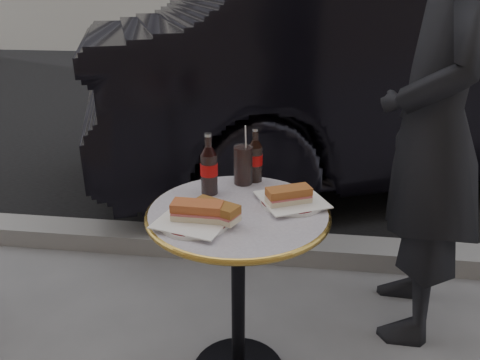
# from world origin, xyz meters

# --- Properties ---
(asphalt_road) EXTENTS (40.00, 8.00, 0.00)m
(asphalt_road) POSITION_xyz_m (0.00, 5.00, 0.00)
(asphalt_road) COLOR black
(asphalt_road) RESTS_ON ground
(curb) EXTENTS (40.00, 0.20, 0.12)m
(curb) POSITION_xyz_m (0.00, 0.90, 0.05)
(curb) COLOR gray
(curb) RESTS_ON ground
(bistro_table) EXTENTS (0.62, 0.62, 0.73)m
(bistro_table) POSITION_xyz_m (0.00, 0.00, 0.37)
(bistro_table) COLOR #BAB2C4
(bistro_table) RESTS_ON ground
(plate_left) EXTENTS (0.30, 0.30, 0.01)m
(plate_left) POSITION_xyz_m (-0.12, -0.11, 0.74)
(plate_left) COLOR white
(plate_left) RESTS_ON bistro_table
(plate_right) EXTENTS (0.27, 0.27, 0.01)m
(plate_right) POSITION_xyz_m (0.18, 0.07, 0.74)
(plate_right) COLOR white
(plate_right) RESTS_ON bistro_table
(sandwich_left_a) EXTENTS (0.16, 0.08, 0.06)m
(sandwich_left_a) POSITION_xyz_m (-0.11, -0.11, 0.77)
(sandwich_left_a) COLOR #B5582E
(sandwich_left_a) RESTS_ON plate_left
(sandwich_left_b) EXTENTS (0.17, 0.13, 0.05)m
(sandwich_left_b) POSITION_xyz_m (-0.06, -0.10, 0.77)
(sandwich_left_b) COLOR brown
(sandwich_left_b) RESTS_ON plate_left
(sandwich_right) EXTENTS (0.17, 0.13, 0.05)m
(sandwich_right) POSITION_xyz_m (0.17, 0.05, 0.77)
(sandwich_right) COLOR #A25929
(sandwich_right) RESTS_ON plate_right
(cola_bottle_left) EXTENTS (0.08, 0.08, 0.23)m
(cola_bottle_left) POSITION_xyz_m (-0.12, 0.12, 0.85)
(cola_bottle_left) COLOR black
(cola_bottle_left) RESTS_ON bistro_table
(cola_bottle_right) EXTENTS (0.06, 0.06, 0.21)m
(cola_bottle_right) POSITION_xyz_m (0.03, 0.26, 0.84)
(cola_bottle_right) COLOR black
(cola_bottle_right) RESTS_ON bistro_table
(cola_glass) EXTENTS (0.09, 0.09, 0.15)m
(cola_glass) POSITION_xyz_m (-0.01, 0.23, 0.81)
(cola_glass) COLOR black
(cola_glass) RESTS_ON bistro_table
(parked_car) EXTENTS (3.40, 5.17, 1.61)m
(parked_car) POSITION_xyz_m (1.06, 2.39, 0.80)
(parked_car) COLOR black
(parked_car) RESTS_ON ground
(pedestrian) EXTENTS (0.47, 0.69, 1.81)m
(pedestrian) POSITION_xyz_m (0.71, 0.45, 0.90)
(pedestrian) COLOR black
(pedestrian) RESTS_ON ground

